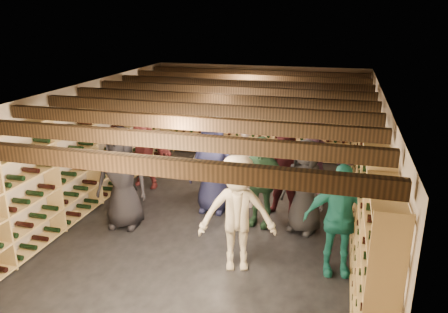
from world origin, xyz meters
TOP-DOWN VIEW (x-y plane):
  - ground at (0.00, 0.00)m, footprint 8.00×8.00m
  - walls at (0.00, 0.00)m, footprint 5.52×8.02m
  - ceiling at (0.00, 0.00)m, footprint 5.50×8.00m
  - ceiling_joists at (0.00, 0.00)m, footprint 5.40×7.12m
  - wine_rack_left at (-2.57, 0.00)m, footprint 0.32×7.50m
  - wine_rack_right at (2.57, 0.00)m, footprint 0.32×7.50m
  - wine_rack_back at (0.00, 3.83)m, footprint 4.70×0.30m
  - crate_stack_left at (-0.75, 2.65)m, footprint 0.58×0.47m
  - crate_stack_right at (-0.50, 1.76)m, footprint 0.58×0.46m
  - crate_loose at (1.88, 2.42)m, footprint 0.57×0.45m
  - person_0 at (-1.53, -0.75)m, footprint 0.96×0.68m
  - person_1 at (-1.74, -0.24)m, footprint 0.63×0.48m
  - person_3 at (0.76, -1.57)m, footprint 1.29×0.95m
  - person_4 at (2.18, -1.29)m, footprint 1.06×0.59m
  - person_5 at (-1.99, 1.10)m, footprint 1.50×0.59m
  - person_6 at (-0.17, 0.29)m, footprint 0.90×0.60m
  - person_7 at (0.37, 0.69)m, footprint 0.67×0.49m
  - person_8 at (1.22, 0.32)m, footprint 1.00×0.87m
  - person_9 at (-0.43, 1.30)m, footprint 1.22×0.99m
  - person_10 at (0.81, -0.06)m, footprint 1.04×0.58m
  - person_11 at (1.61, 1.30)m, footprint 1.70×0.73m
  - person_12 at (1.60, -0.10)m, footprint 0.96×0.80m

SIDE VIEW (x-z plane):
  - ground at x=0.00m, z-range 0.00..0.00m
  - crate_loose at x=1.88m, z-range 0.00..0.17m
  - crate_stack_right at x=-0.50m, z-range 0.00..0.34m
  - crate_stack_left at x=-0.75m, z-range 0.00..0.68m
  - person_1 at x=-1.74m, z-range 0.00..1.57m
  - person_5 at x=-1.99m, z-range 0.00..1.58m
  - person_9 at x=-0.43m, z-range 0.00..1.65m
  - person_10 at x=0.81m, z-range 0.00..1.67m
  - person_12 at x=1.60m, z-range 0.00..1.67m
  - person_4 at x=2.18m, z-range 0.00..1.70m
  - person_7 at x=0.37m, z-range 0.00..1.72m
  - person_8 at x=1.22m, z-range 0.00..1.75m
  - person_11 at x=1.61m, z-range 0.00..1.77m
  - person_3 at x=0.76m, z-range 0.00..1.79m
  - person_6 at x=-0.17m, z-range 0.00..1.82m
  - person_0 at x=-1.53m, z-range 0.00..1.85m
  - wine_rack_back at x=0.00m, z-range 0.00..2.15m
  - wine_rack_left at x=-2.57m, z-range 0.00..2.15m
  - wine_rack_right at x=2.57m, z-range 0.00..2.15m
  - walls at x=0.00m, z-range 0.00..2.40m
  - ceiling_joists at x=0.00m, z-range 2.17..2.35m
  - ceiling at x=0.00m, z-range 2.40..2.40m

